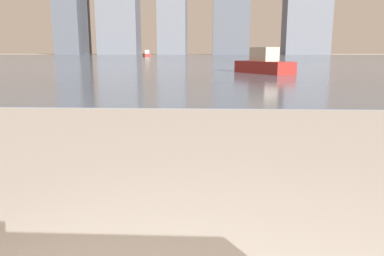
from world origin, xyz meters
The scene contains 5 objects.
harbor_water centered at (0.00, 62.00, 0.01)m, with size 180.00×110.00×0.01m.
harbor_boat_0 centered at (2.74, 18.20, 0.43)m, with size 2.60×3.33×1.21m.
harbor_boat_1 centered at (-12.14, 74.22, 0.45)m, with size 2.07×3.54×1.26m.
skyline_tower_0 centered at (-42.44, 118.00, 14.03)m, with size 7.74×12.11×28.06m.
skyline_tower_2 centered at (-11.26, 118.00, 11.85)m, with size 8.46×9.90×23.70m.
Camera 1 is at (0.20, 0.27, 1.03)m, focal length 35.00 mm.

